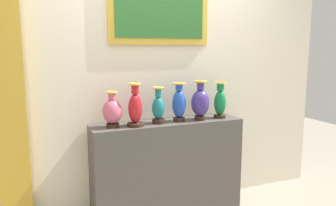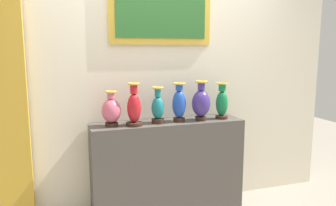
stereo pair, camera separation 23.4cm
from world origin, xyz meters
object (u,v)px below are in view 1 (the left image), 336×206
(vase_sapphire, at_px, (179,103))
(vase_emerald, at_px, (220,102))
(vase_teal, at_px, (158,108))
(vase_crimson, at_px, (135,108))
(vase_indigo, at_px, (200,102))
(vase_rose, at_px, (112,111))

(vase_sapphire, height_order, vase_emerald, vase_sapphire)
(vase_teal, bearing_deg, vase_crimson, -173.22)
(vase_indigo, bearing_deg, vase_crimson, -178.72)
(vase_crimson, relative_size, vase_indigo, 1.00)
(vase_teal, distance_m, vase_indigo, 0.44)
(vase_emerald, bearing_deg, vase_rose, 179.89)
(vase_indigo, bearing_deg, vase_sapphire, 176.09)
(vase_sapphire, bearing_deg, vase_crimson, -176.14)
(vase_sapphire, distance_m, vase_indigo, 0.23)
(vase_rose, distance_m, vase_indigo, 0.89)
(vase_teal, distance_m, vase_emerald, 0.68)
(vase_rose, xyz_separation_m, vase_emerald, (1.13, -0.00, 0.02))
(vase_emerald, bearing_deg, vase_indigo, -176.16)
(vase_indigo, distance_m, vase_emerald, 0.24)
(vase_teal, bearing_deg, vase_sapphire, 0.66)
(vase_sapphire, bearing_deg, vase_indigo, -3.91)
(vase_crimson, distance_m, vase_teal, 0.24)
(vase_rose, relative_size, vase_indigo, 0.83)
(vase_indigo, bearing_deg, vase_teal, 178.33)
(vase_rose, distance_m, vase_sapphire, 0.66)
(vase_emerald, bearing_deg, vase_teal, -179.74)
(vase_crimson, height_order, vase_sapphire, vase_crimson)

